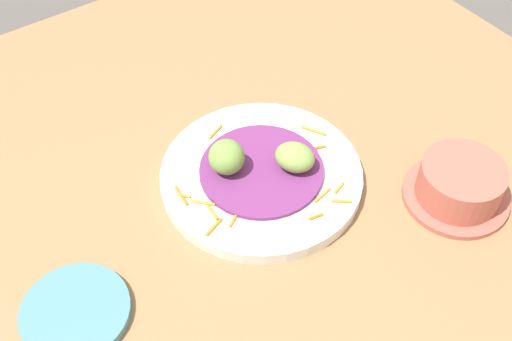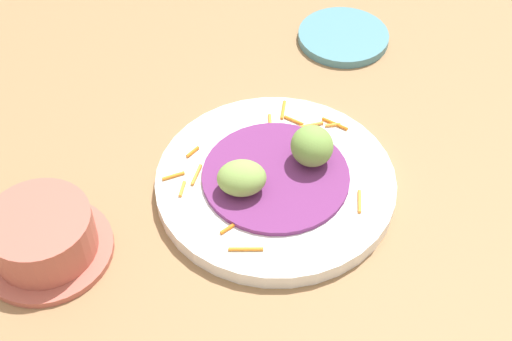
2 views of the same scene
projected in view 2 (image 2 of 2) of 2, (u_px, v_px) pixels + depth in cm
name	position (u px, v px, depth cm)	size (l,w,h in cm)	color
table_surface	(262.00, 181.00, 86.00)	(110.00, 110.00, 2.00)	#936D47
main_plate	(275.00, 183.00, 83.19)	(27.43, 27.43, 1.92)	white
cabbage_bed	(276.00, 176.00, 82.26)	(16.81, 16.81, 0.60)	#702D6B
carrot_garnish	(267.00, 160.00, 84.07)	(21.89, 23.42, 0.40)	orange
guac_scoop_left	(312.00, 146.00, 81.73)	(4.90, 4.79, 4.73)	#759E47
guac_scoop_center	(239.00, 177.00, 79.21)	(5.43, 4.40, 3.76)	#84A851
side_plate_small	(343.00, 37.00, 102.34)	(12.74, 12.74, 1.17)	teal
terracotta_bowl	(43.00, 237.00, 75.86)	(14.14, 14.14, 5.80)	#B75B4C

